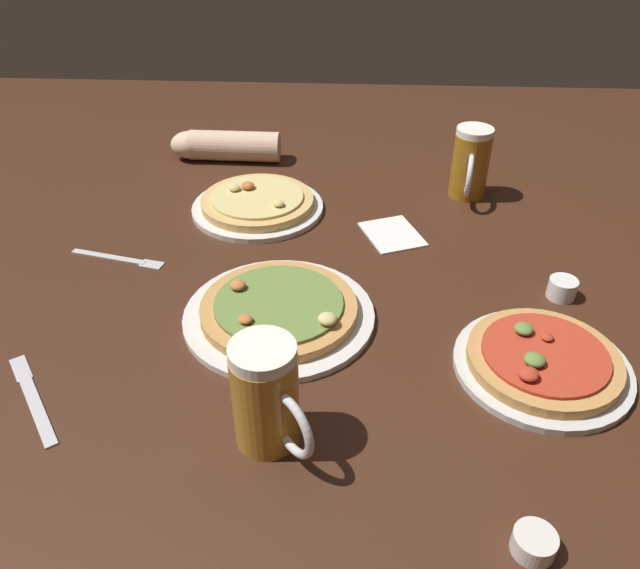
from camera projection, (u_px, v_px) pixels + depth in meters
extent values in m
cube|color=#3D2114|center=(320.00, 300.00, 1.15)|extent=(2.40, 2.40, 0.03)
cylinder|color=silver|center=(279.00, 315.00, 1.08)|extent=(0.33, 0.33, 0.01)
cylinder|color=tan|center=(279.00, 309.00, 1.07)|extent=(0.27, 0.27, 0.02)
cylinder|color=olive|center=(279.00, 303.00, 1.06)|extent=(0.22, 0.22, 0.01)
ellipsoid|color=#DBC67A|center=(327.00, 319.00, 1.01)|extent=(0.03, 0.03, 0.02)
ellipsoid|color=#C67038|center=(246.00, 319.00, 1.01)|extent=(0.02, 0.02, 0.01)
ellipsoid|color=#C67038|center=(238.00, 285.00, 1.09)|extent=(0.03, 0.03, 0.01)
cylinder|color=silver|center=(258.00, 208.00, 1.39)|extent=(0.29, 0.29, 0.01)
cylinder|color=tan|center=(257.00, 202.00, 1.39)|extent=(0.25, 0.25, 0.02)
cylinder|color=#DBC67A|center=(257.00, 197.00, 1.38)|extent=(0.20, 0.20, 0.01)
ellipsoid|color=#DBC67A|center=(234.00, 188.00, 1.39)|extent=(0.03, 0.03, 0.01)
ellipsoid|color=#DBC67A|center=(279.00, 203.00, 1.33)|extent=(0.02, 0.02, 0.01)
ellipsoid|color=#C67038|center=(248.00, 185.00, 1.40)|extent=(0.03, 0.03, 0.02)
cylinder|color=silver|center=(542.00, 366.00, 0.98)|extent=(0.27, 0.27, 0.01)
cylinder|color=tan|center=(544.00, 359.00, 0.97)|extent=(0.24, 0.24, 0.02)
cylinder|color=#B73823|center=(545.00, 353.00, 0.96)|extent=(0.19, 0.19, 0.01)
ellipsoid|color=#B73823|center=(528.00, 374.00, 0.91)|extent=(0.03, 0.03, 0.02)
ellipsoid|color=#B73823|center=(547.00, 337.00, 0.98)|extent=(0.02, 0.02, 0.01)
ellipsoid|color=olive|center=(535.00, 360.00, 0.93)|extent=(0.03, 0.03, 0.02)
ellipsoid|color=olive|center=(524.00, 329.00, 0.99)|extent=(0.03, 0.03, 0.02)
cylinder|color=#9E6619|center=(470.00, 165.00, 1.42)|extent=(0.08, 0.08, 0.15)
cylinder|color=white|center=(475.00, 131.00, 1.37)|extent=(0.08, 0.08, 0.01)
torus|color=silver|center=(469.00, 176.00, 1.37)|extent=(0.03, 0.09, 0.09)
cylinder|color=#B27A23|center=(266.00, 399.00, 0.83)|extent=(0.09, 0.09, 0.15)
cylinder|color=white|center=(262.00, 352.00, 0.78)|extent=(0.09, 0.09, 0.02)
torus|color=silver|center=(290.00, 425.00, 0.79)|extent=(0.07, 0.08, 0.09)
cylinder|color=white|center=(562.00, 288.00, 1.12)|extent=(0.05, 0.05, 0.04)
cylinder|color=silver|center=(534.00, 543.00, 0.72)|extent=(0.05, 0.05, 0.03)
cube|color=white|center=(392.00, 233.00, 1.31)|extent=(0.15, 0.16, 0.01)
cube|color=silver|center=(108.00, 256.00, 1.24)|extent=(0.16, 0.05, 0.01)
cube|color=silver|center=(152.00, 264.00, 1.22)|extent=(0.05, 0.03, 0.00)
cube|color=silver|center=(36.00, 407.00, 0.91)|extent=(0.12, 0.15, 0.01)
cube|color=silver|center=(21.00, 368.00, 0.98)|extent=(0.05, 0.06, 0.00)
cylinder|color=beige|center=(235.00, 146.00, 1.59)|extent=(0.23, 0.08, 0.08)
ellipsoid|color=beige|center=(190.00, 145.00, 1.60)|extent=(0.10, 0.08, 0.07)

